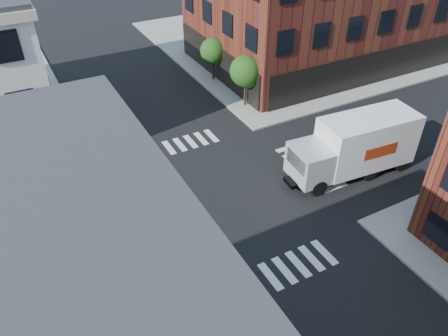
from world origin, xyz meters
The scene contains 7 objects.
ground centered at (0.00, 0.00, 0.00)m, with size 120.00×120.00×0.00m, color black.
sidewalk_ne centered at (21.00, 21.00, 0.07)m, with size 30.00×30.00×0.15m, color gray.
tree_near centered at (7.56, 9.98, 3.16)m, with size 2.69×2.69×4.49m.
tree_far centered at (7.56, 15.98, 2.87)m, with size 2.43×2.43×4.07m.
signal_pole centered at (-6.72, -6.68, 2.86)m, with size 1.29×1.24×4.60m.
box_truck centered at (9.16, -1.85, 2.17)m, with size 9.40×3.53×4.17m.
traffic_cone centered at (-5.70, -3.11, 0.34)m, with size 0.46×0.46×0.70m.
Camera 1 is at (-10.28, -19.24, 18.28)m, focal length 35.00 mm.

